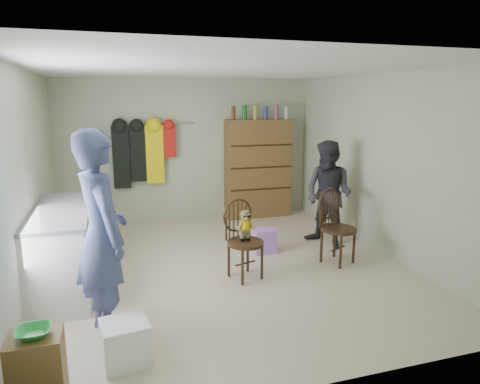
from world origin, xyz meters
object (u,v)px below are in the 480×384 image
object	(u,v)px
chair_far	(335,223)
chair_front	(243,234)
dresser	(258,168)
counter	(63,248)

from	to	relation	value
chair_far	chair_front	bearing A→B (deg)	160.43
chair_front	dresser	size ratio (longest dim) A/B	0.47
chair_front	dresser	distance (m)	2.90
chair_front	dresser	xyz separation A→B (m)	(1.13, 2.65, 0.36)
counter	chair_front	bearing A→B (deg)	-9.65
chair_far	dresser	distance (m)	2.56
counter	chair_front	xyz separation A→B (m)	(2.07, -0.35, 0.08)
chair_far	dresser	xyz separation A→B (m)	(-0.19, 2.53, 0.37)
counter	dresser	xyz separation A→B (m)	(3.20, 2.30, 0.44)
dresser	chair_front	bearing A→B (deg)	-113.11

